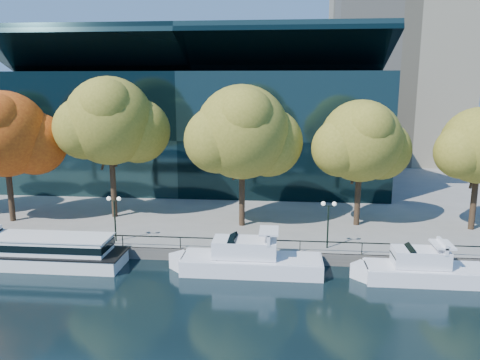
# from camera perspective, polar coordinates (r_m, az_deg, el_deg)

# --- Properties ---
(ground) EXTENTS (160.00, 160.00, 0.00)m
(ground) POSITION_cam_1_polar(r_m,az_deg,el_deg) (37.58, -8.31, -11.34)
(ground) COLOR black
(ground) RESTS_ON ground
(promenade) EXTENTS (90.00, 67.08, 1.00)m
(promenade) POSITION_cam_1_polar(r_m,az_deg,el_deg) (71.84, -1.52, 0.37)
(promenade) COLOR slate
(promenade) RESTS_ON ground
(railing) EXTENTS (88.20, 0.08, 0.99)m
(railing) POSITION_cam_1_polar(r_m,az_deg,el_deg) (39.85, -7.30, -6.97)
(railing) COLOR black
(railing) RESTS_ON promenade
(convention_building) EXTENTS (50.00, 24.57, 21.43)m
(convention_building) POSITION_cam_1_polar(r_m,az_deg,el_deg) (66.80, -5.46, 6.40)
(convention_building) COLOR black
(convention_building) RESTS_ON ground
(tour_boat) EXTENTS (16.06, 3.58, 3.05)m
(tour_boat) POSITION_cam_1_polar(r_m,az_deg,el_deg) (42.20, -24.17, -7.79)
(tour_boat) COLOR silver
(tour_boat) RESTS_ON ground
(cruiser_near) EXTENTS (12.20, 3.14, 3.53)m
(cruiser_near) POSITION_cam_1_polar(r_m,az_deg,el_deg) (37.25, 0.68, -9.60)
(cruiser_near) COLOR white
(cruiser_near) RESTS_ON ground
(cruiser_far) EXTENTS (9.97, 2.76, 3.26)m
(cruiser_far) POSITION_cam_1_polar(r_m,az_deg,el_deg) (38.11, 21.06, -10.02)
(cruiser_far) COLOR white
(cruiser_far) RESTS_ON ground
(tree_1) EXTENTS (10.51, 8.62, 12.99)m
(tree_1) POSITION_cam_1_polar(r_m,az_deg,el_deg) (51.08, -26.64, 4.82)
(tree_1) COLOR black
(tree_1) RESTS_ON promenade
(tree_2) EXTENTS (11.06, 9.07, 14.36)m
(tree_2) POSITION_cam_1_polar(r_m,az_deg,el_deg) (48.82, -15.42, 6.72)
(tree_2) COLOR black
(tree_2) RESTS_ON promenade
(tree_3) EXTENTS (11.12, 9.12, 13.58)m
(tree_3) POSITION_cam_1_polar(r_m,az_deg,el_deg) (44.13, 0.47, 5.60)
(tree_3) COLOR black
(tree_3) RESTS_ON promenade
(tree_4) EXTENTS (9.75, 7.99, 12.16)m
(tree_4) POSITION_cam_1_polar(r_m,az_deg,el_deg) (45.92, 14.69, 4.40)
(tree_4) COLOR black
(tree_4) RESTS_ON promenade
(lamp_1) EXTENTS (1.26, 0.36, 4.03)m
(lamp_1) POSITION_cam_1_polar(r_m,az_deg,el_deg) (42.11, -15.07, -3.36)
(lamp_1) COLOR black
(lamp_1) RESTS_ON promenade
(lamp_2) EXTENTS (1.26, 0.36, 4.03)m
(lamp_2) POSITION_cam_1_polar(r_m,az_deg,el_deg) (39.69, 10.72, -4.07)
(lamp_2) COLOR black
(lamp_2) RESTS_ON promenade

